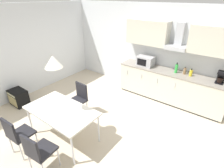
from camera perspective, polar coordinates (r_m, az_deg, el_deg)
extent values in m
cube|color=beige|center=(4.28, -8.13, -14.58)|extent=(7.95, 8.02, 0.02)
cube|color=silver|center=(5.64, 10.85, 11.28)|extent=(6.36, 0.10, 2.63)
cube|color=silver|center=(5.70, -29.20, 8.47)|extent=(0.10, 6.42, 2.63)
cube|color=#333333|center=(5.51, 17.38, -4.63)|extent=(2.84, 0.54, 0.05)
cube|color=beige|center=(5.30, 18.04, -0.56)|extent=(2.96, 0.59, 0.83)
cube|color=gray|center=(5.13, 18.73, 3.71)|extent=(2.98, 0.61, 0.03)
cube|color=silver|center=(5.42, 4.99, 3.80)|extent=(0.01, 0.01, 0.14)
cube|color=silver|center=(5.20, 9.59, 2.46)|extent=(0.01, 0.01, 0.14)
cube|color=silver|center=(5.02, 14.55, 1.01)|extent=(0.01, 0.01, 0.14)
cube|color=silver|center=(4.89, 19.82, -0.55)|extent=(0.01, 0.01, 0.14)
cube|color=silver|center=(5.28, 20.26, 7.71)|extent=(2.96, 0.02, 0.58)
cube|color=beige|center=(5.27, 11.53, 16.21)|extent=(1.21, 0.34, 0.67)
cube|color=beige|center=(4.80, 31.01, 11.90)|extent=(1.21, 0.34, 0.67)
cube|color=#B7BABF|center=(5.01, 20.29, 11.16)|extent=(0.55, 0.40, 0.10)
cube|color=#B7BABF|center=(5.04, 21.28, 14.77)|extent=(0.20, 0.16, 0.62)
cube|color=#ADADB2|center=(5.34, 10.88, 7.42)|extent=(0.48, 0.34, 0.28)
cube|color=black|center=(5.21, 9.62, 7.02)|extent=(0.29, 0.01, 0.20)
cube|color=black|center=(4.94, 31.57, 0.37)|extent=(0.18, 0.18, 0.02)
cylinder|color=black|center=(4.90, 31.75, 1.06)|extent=(0.12, 0.12, 0.12)
cube|color=black|center=(4.94, 32.05, 2.07)|extent=(0.16, 0.08, 0.30)
cube|color=black|center=(4.84, 32.29, 3.08)|extent=(0.18, 0.16, 0.06)
cylinder|color=yellow|center=(4.99, 24.36, 3.27)|extent=(0.08, 0.08, 0.17)
cylinder|color=black|center=(4.95, 24.59, 4.35)|extent=(0.03, 0.03, 0.04)
cylinder|color=green|center=(5.05, 20.25, 4.74)|extent=(0.08, 0.08, 0.23)
cylinder|color=black|center=(5.00, 20.52, 6.25)|extent=(0.03, 0.03, 0.05)
cylinder|color=brown|center=(5.05, 22.62, 3.91)|extent=(0.07, 0.07, 0.17)
cylinder|color=black|center=(5.01, 22.83, 4.99)|extent=(0.03, 0.03, 0.04)
cube|color=silver|center=(3.74, -16.28, -8.32)|extent=(1.49, 0.83, 0.04)
cylinder|color=silver|center=(4.31, -25.16, -10.86)|extent=(0.04, 0.04, 0.70)
cylinder|color=silver|center=(3.39, -12.72, -20.45)|extent=(0.04, 0.04, 0.70)
cylinder|color=silver|center=(4.58, -17.58, -6.89)|extent=(0.04, 0.04, 0.70)
cylinder|color=silver|center=(3.74, -4.37, -14.32)|extent=(0.04, 0.04, 0.70)
cube|color=black|center=(4.47, -11.39, -5.44)|extent=(0.42, 0.42, 0.04)
cube|color=black|center=(4.45, -9.90, -2.11)|extent=(0.38, 0.06, 0.40)
cylinder|color=silver|center=(4.40, -11.35, -9.71)|extent=(0.02, 0.02, 0.43)
cylinder|color=silver|center=(4.63, -14.11, -7.99)|extent=(0.02, 0.02, 0.43)
cylinder|color=silver|center=(4.58, -8.10, -7.80)|extent=(0.02, 0.02, 0.43)
cylinder|color=silver|center=(4.80, -10.92, -6.26)|extent=(0.02, 0.02, 0.43)
cube|color=black|center=(3.88, -27.42, -14.18)|extent=(0.42, 0.42, 0.04)
cube|color=black|center=(3.70, -30.53, -12.88)|extent=(0.38, 0.06, 0.40)
cylinder|color=silver|center=(4.20, -25.98, -14.49)|extent=(0.02, 0.02, 0.43)
cylinder|color=silver|center=(3.97, -23.21, -16.66)|extent=(0.02, 0.02, 0.43)
cylinder|color=silver|center=(4.11, -30.04, -16.73)|extent=(0.02, 0.02, 0.43)
cylinder|color=silver|center=(3.86, -27.47, -19.15)|extent=(0.02, 0.02, 0.43)
cube|color=black|center=(3.41, -21.83, -19.43)|extent=(0.44, 0.44, 0.04)
cube|color=black|center=(3.20, -25.10, -18.42)|extent=(0.38, 0.08, 0.40)
cylinder|color=silver|center=(3.74, -20.85, -19.30)|extent=(0.02, 0.02, 0.43)
cylinder|color=silver|center=(3.54, -17.02, -21.78)|extent=(0.02, 0.02, 0.43)
cylinder|color=silver|center=(3.63, -25.18, -22.21)|extent=(0.02, 0.02, 0.43)
cube|color=black|center=(5.63, -28.18, -3.87)|extent=(0.52, 0.36, 0.44)
cube|color=tan|center=(5.58, -29.74, -4.89)|extent=(0.44, 0.01, 0.29)
cube|color=beige|center=(5.49, -30.21, -3.14)|extent=(0.44, 0.01, 0.05)
cone|color=silver|center=(3.26, -18.68, 6.93)|extent=(0.32, 0.32, 0.22)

